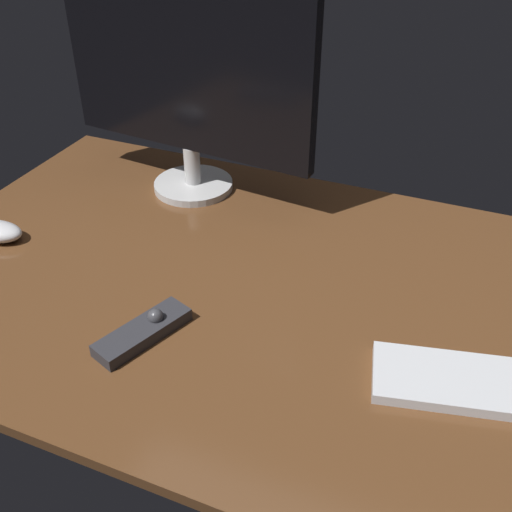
# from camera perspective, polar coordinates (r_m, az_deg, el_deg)

# --- Properties ---
(desk) EXTENTS (1.40, 0.84, 0.02)m
(desk) POSITION_cam_1_polar(r_m,az_deg,el_deg) (1.08, 2.00, -3.58)
(desk) COLOR brown
(desk) RESTS_ON ground
(monitor) EXTENTS (0.56, 0.18, 0.47)m
(monitor) POSITION_cam_1_polar(r_m,az_deg,el_deg) (1.28, -6.55, 16.62)
(monitor) COLOR silver
(monitor) RESTS_ON desk
(media_remote) EXTENTS (0.10, 0.17, 0.04)m
(media_remote) POSITION_cam_1_polar(r_m,az_deg,el_deg) (0.98, -10.43, -6.89)
(media_remote) COLOR #2D2D33
(media_remote) RESTS_ON desk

